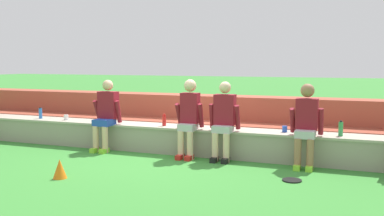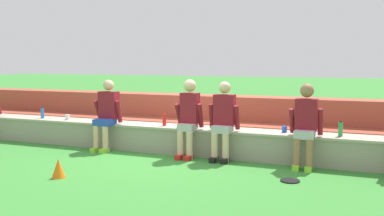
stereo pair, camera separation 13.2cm
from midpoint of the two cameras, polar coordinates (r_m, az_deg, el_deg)
The scene contains 14 objects.
ground_plane at distance 7.74m, azimuth -2.18°, elevation -6.28°, with size 80.00×80.00×0.00m, color #388433.
stone_seating_wall at distance 7.93m, azimuth -1.39°, elevation -4.05°, with size 9.97×0.58×0.49m.
brick_bleachers at distance 8.98m, azimuth 1.56°, elevation -1.94°, with size 13.66×1.25×0.96m.
person_left_of_center at distance 8.23m, azimuth -10.84°, elevation -0.67°, with size 0.54×0.54×1.33m.
person_center at distance 7.45m, azimuth 0.04°, elevation -1.11°, with size 0.49×0.49×1.36m.
person_right_of_center at distance 7.27m, azimuth 4.69°, elevation -1.44°, with size 0.53×0.48×1.33m.
person_far_right at distance 6.99m, azimuth 15.36°, elevation -1.96°, with size 0.52×0.53×1.32m.
water_bottle_mid_right at distance 7.21m, azimuth 19.62°, elevation -2.66°, with size 0.07×0.07×0.25m.
water_bottle_mid_left at distance 7.92m, azimuth -3.22°, elevation -1.61°, with size 0.07×0.07×0.22m.
water_bottle_center_gap at distance 9.48m, azimuth -18.88°, elevation -0.63°, with size 0.07×0.07×0.23m.
plastic_cup_left_end at distance 9.09m, azimuth -15.80°, elevation -1.17°, with size 0.09×0.09×0.10m, color white.
plastic_cup_right_end at distance 7.36m, azimuth 12.68°, elevation -2.78°, with size 0.09×0.09×0.10m, color blue.
frisbee at distance 6.26m, azimuth 13.50°, elevation -9.38°, with size 0.27×0.27×0.02m, color black.
sports_cone at distance 6.51m, azimuth -16.75°, elevation -7.68°, with size 0.20×0.20×0.28m, color orange.
Camera 2 is at (3.14, -6.87, 1.67)m, focal length 40.16 mm.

